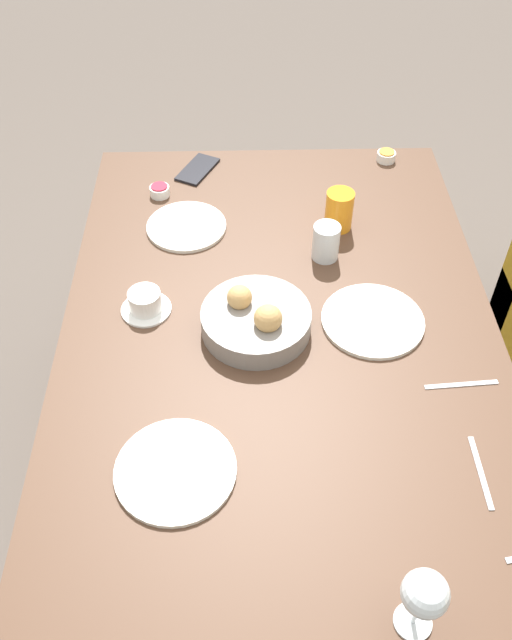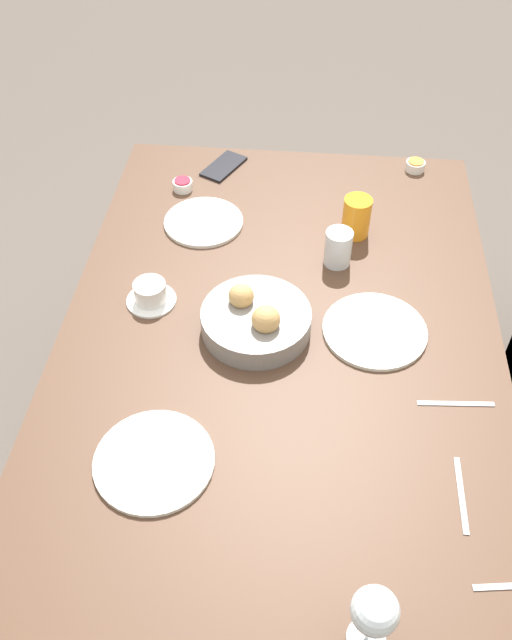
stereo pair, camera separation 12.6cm
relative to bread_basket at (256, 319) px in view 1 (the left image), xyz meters
The scene contains 15 objects.
ground_plane 0.81m from the bread_basket, 106.83° to the left, with size 10.00×10.00×0.00m, color #564C44.
dining_table 0.14m from the bread_basket, 106.83° to the left, with size 1.48×1.02×0.78m.
bread_basket is the anchor object (origin of this frame).
plate_near_left 0.42m from the bread_basket, 154.83° to the right, with size 0.21×0.21×0.01m.
plate_near_right 0.41m from the bread_basket, 23.85° to the right, with size 0.24×0.24×0.01m.
plate_far_center 0.28m from the bread_basket, 92.98° to the left, with size 0.24×0.24×0.01m.
juice_glass 0.44m from the bread_basket, 148.45° to the left, with size 0.07×0.07×0.11m.
water_tumbler 0.31m from the bread_basket, 144.00° to the left, with size 0.07×0.07×0.10m.
wine_glass 0.71m from the bread_basket, 19.88° to the left, with size 0.08×0.08×0.16m.
coffee_cup 0.27m from the bread_basket, 104.89° to the right, with size 0.12×0.12×0.06m.
jam_bowl_berry 0.59m from the bread_basket, 153.87° to the right, with size 0.06×0.06×0.03m.
jam_bowl_honey 0.80m from the bread_basket, 149.26° to the left, with size 0.06×0.06×0.03m.
fork_silver 0.47m from the bread_basket, 68.20° to the left, with size 0.02×0.16×0.00m.
knife_silver 0.58m from the bread_basket, 47.47° to the left, with size 0.16×0.01×0.00m.
cell_phone 0.67m from the bread_basket, 166.39° to the right, with size 0.17×0.13×0.01m.
Camera 1 is at (1.09, -0.08, 1.92)m, focal length 38.00 mm.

